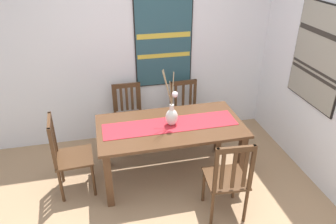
# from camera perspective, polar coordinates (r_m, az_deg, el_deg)

# --- Properties ---
(ground_plane) EXTENTS (6.40, 6.40, 0.03)m
(ground_plane) POSITION_cam_1_polar(r_m,az_deg,el_deg) (3.72, 1.54, -18.17)
(ground_plane) COLOR #A37F5B
(wall_back) EXTENTS (6.40, 0.12, 2.70)m
(wall_back) POSITION_cam_1_polar(r_m,az_deg,el_deg) (4.57, -4.13, 11.44)
(wall_back) COLOR silver
(wall_back) RESTS_ON ground_plane
(dining_table) EXTENTS (1.71, 0.89, 0.74)m
(dining_table) POSITION_cam_1_polar(r_m,az_deg,el_deg) (3.86, 0.41, -3.69)
(dining_table) COLOR #51331E
(dining_table) RESTS_ON ground_plane
(table_runner) EXTENTS (1.58, 0.36, 0.01)m
(table_runner) POSITION_cam_1_polar(r_m,az_deg,el_deg) (3.80, 0.41, -2.24)
(table_runner) COLOR #B7232D
(table_runner) RESTS_ON dining_table
(centerpiece_vase) EXTENTS (0.19, 0.31, 0.69)m
(centerpiece_vase) POSITION_cam_1_polar(r_m,az_deg,el_deg) (3.73, 0.67, -0.36)
(centerpiece_vase) COLOR silver
(centerpiece_vase) RESTS_ON dining_table
(chair_0) EXTENTS (0.44, 0.44, 0.89)m
(chair_0) POSITION_cam_1_polar(r_m,az_deg,el_deg) (4.68, 3.15, 0.18)
(chair_0) COLOR #4C301C
(chair_0) RESTS_ON ground_plane
(chair_1) EXTENTS (0.45, 0.45, 0.98)m
(chair_1) POSITION_cam_1_polar(r_m,az_deg,el_deg) (3.88, -17.31, -7.15)
(chair_1) COLOR #4C301C
(chair_1) RESTS_ON ground_plane
(chair_2) EXTENTS (0.45, 0.45, 0.99)m
(chair_2) POSITION_cam_1_polar(r_m,az_deg,el_deg) (3.45, 10.48, -11.49)
(chair_2) COLOR #4C301C
(chair_2) RESTS_ON ground_plane
(chair_3) EXTENTS (0.42, 0.42, 0.91)m
(chair_3) POSITION_cam_1_polar(r_m,az_deg,el_deg) (4.57, -6.94, -0.49)
(chair_3) COLOR #4C301C
(chair_3) RESTS_ON ground_plane
(painting_on_back_wall) EXTENTS (0.80, 0.05, 1.33)m
(painting_on_back_wall) POSITION_cam_1_polar(r_m,az_deg,el_deg) (4.52, -0.79, 12.71)
(painting_on_back_wall) COLOR black
(painting_on_side_wall) EXTENTS (0.05, 0.88, 1.16)m
(painting_on_side_wall) POSITION_cam_1_polar(r_m,az_deg,el_deg) (4.09, 25.01, 8.92)
(painting_on_side_wall) COLOR black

